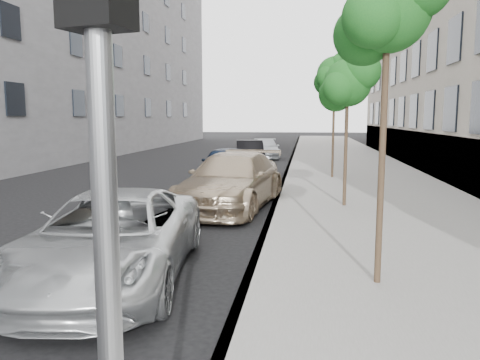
% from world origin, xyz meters
% --- Properties ---
extents(ground, '(160.00, 160.00, 0.00)m').
position_xyz_m(ground, '(0.00, 0.00, 0.00)').
color(ground, black).
rests_on(ground, ground).
extents(sidewalk, '(6.40, 72.00, 0.14)m').
position_xyz_m(sidewalk, '(4.30, 24.00, 0.07)').
color(sidewalk, gray).
rests_on(sidewalk, ground).
extents(curb, '(0.15, 72.00, 0.14)m').
position_xyz_m(curb, '(1.18, 24.00, 0.07)').
color(curb, '#9E9B93').
rests_on(curb, ground).
extents(tree_near, '(1.61, 1.41, 4.88)m').
position_xyz_m(tree_near, '(3.23, 1.50, 4.22)').
color(tree_near, '#38281C').
rests_on(tree_near, sidewalk).
extents(tree_mid, '(1.69, 1.49, 4.35)m').
position_xyz_m(tree_mid, '(3.23, 8.00, 3.65)').
color(tree_mid, '#38281C').
rests_on(tree_mid, sidewalk).
extents(tree_far, '(1.81, 1.61, 5.22)m').
position_xyz_m(tree_far, '(3.23, 14.50, 4.46)').
color(tree_far, '#38281C').
rests_on(tree_far, sidewalk).
extents(signal_pole, '(0.28, 0.23, 3.40)m').
position_xyz_m(signal_pole, '(1.30, -4.07, 2.25)').
color(signal_pole, '#939699').
rests_on(signal_pole, sidewalk).
extents(minivan, '(2.98, 5.46, 1.45)m').
position_xyz_m(minivan, '(-1.08, 1.40, 0.73)').
color(minivan, silver).
rests_on(minivan, ground).
extents(suv, '(3.01, 5.86, 1.63)m').
position_xyz_m(suv, '(-0.10, 7.83, 0.81)').
color(suv, tan).
rests_on(suv, ground).
extents(sedan_blue, '(1.99, 4.43, 1.48)m').
position_xyz_m(sedan_blue, '(-1.26, 13.40, 0.74)').
color(sedan_blue, black).
rests_on(sedan_blue, ground).
extents(sedan_black, '(2.16, 4.42, 1.39)m').
position_xyz_m(sedan_black, '(-1.06, 20.33, 0.70)').
color(sedan_black, black).
rests_on(sedan_black, ground).
extents(sedan_rear, '(2.25, 4.51, 1.26)m').
position_xyz_m(sedan_rear, '(-0.58, 25.22, 0.63)').
color(sedan_rear, '#ABAFB4').
rests_on(sedan_rear, ground).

